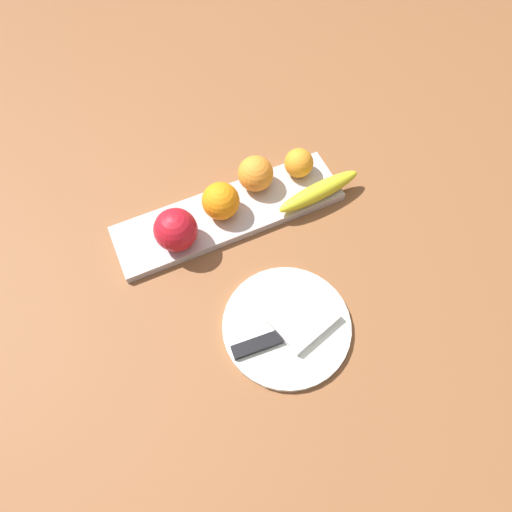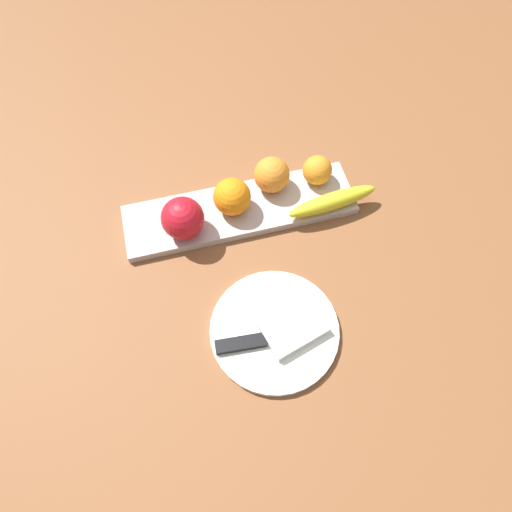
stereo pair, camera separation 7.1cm
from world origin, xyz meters
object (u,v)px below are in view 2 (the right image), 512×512
at_px(orange_center, 232,197).
at_px(folded_napkin, 290,323).
at_px(apple, 183,218).
at_px(orange_near_apple, 272,175).
at_px(fruit_tray, 240,210).
at_px(knife, 250,342).
at_px(banana, 332,201).
at_px(dinner_plate, 274,330).
at_px(orange_near_banana, 317,170).

distance_m(orange_center, folded_napkin, 0.28).
height_order(apple, orange_center, apple).
bearing_deg(orange_near_apple, fruit_tray, -154.18).
xyz_separation_m(fruit_tray, folded_napkin, (0.03, -0.27, 0.01)).
height_order(fruit_tray, orange_near_apple, orange_near_apple).
xyz_separation_m(apple, knife, (0.07, -0.26, -0.04)).
bearing_deg(orange_near_apple, apple, -162.07).
height_order(banana, dinner_plate, banana).
relative_size(orange_center, folded_napkin, 0.70).
bearing_deg(orange_near_banana, folded_napkin, -115.75).
xyz_separation_m(banana, knife, (-0.23, -0.24, -0.02)).
xyz_separation_m(orange_near_banana, orange_center, (-0.19, -0.03, 0.01)).
relative_size(folded_napkin, knife, 0.59).
bearing_deg(orange_center, banana, -13.46).
bearing_deg(fruit_tray, apple, -167.65).
bearing_deg(banana, folded_napkin, 49.43).
xyz_separation_m(apple, folded_napkin, (0.15, -0.24, -0.04)).
bearing_deg(fruit_tray, folded_napkin, -83.79).
height_order(banana, orange_near_apple, orange_near_apple).
distance_m(banana, folded_napkin, 0.27).
bearing_deg(knife, orange_center, 87.27).
bearing_deg(fruit_tray, orange_near_apple, 25.82).
height_order(apple, folded_napkin, apple).
bearing_deg(orange_center, fruit_tray, -12.95).
relative_size(orange_center, knife, 0.42).
bearing_deg(folded_napkin, knife, -169.72).
relative_size(banana, orange_near_banana, 3.13).
distance_m(fruit_tray, orange_center, 0.05).
bearing_deg(apple, dinner_plate, -64.09).
height_order(apple, orange_near_banana, apple).
distance_m(apple, banana, 0.30).
height_order(dinner_plate, knife, knife).
height_order(orange_near_apple, dinner_plate, orange_near_apple).
distance_m(banana, orange_center, 0.20).
bearing_deg(orange_near_apple, orange_near_banana, -4.29).
bearing_deg(orange_near_banana, dinner_plate, -120.12).
bearing_deg(folded_napkin, orange_near_banana, 64.25).
height_order(orange_near_apple, folded_napkin, orange_near_apple).
xyz_separation_m(banana, dinner_plate, (-0.18, -0.22, -0.03)).
relative_size(fruit_tray, orange_near_apple, 6.45).
relative_size(fruit_tray, folded_napkin, 4.43).
xyz_separation_m(apple, banana, (0.30, -0.02, -0.02)).
bearing_deg(apple, banana, -3.45).
bearing_deg(dinner_plate, apple, 115.91).
bearing_deg(apple, knife, -75.14).
distance_m(apple, orange_near_apple, 0.20).
distance_m(fruit_tray, apple, 0.13).
bearing_deg(orange_center, orange_near_banana, 8.14).
bearing_deg(apple, orange_center, 15.64).
relative_size(fruit_tray, banana, 2.48).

